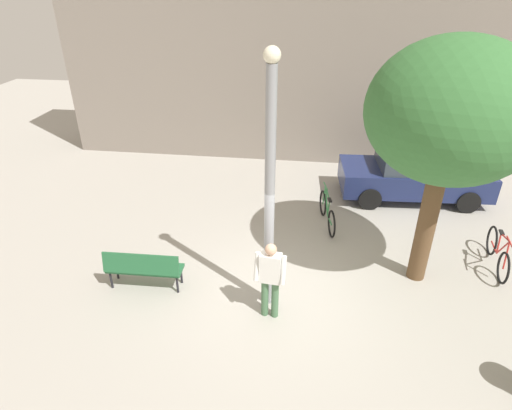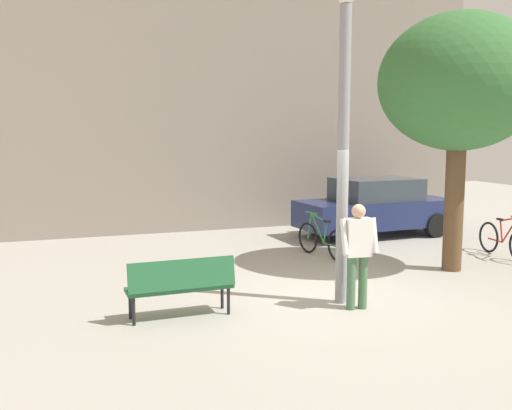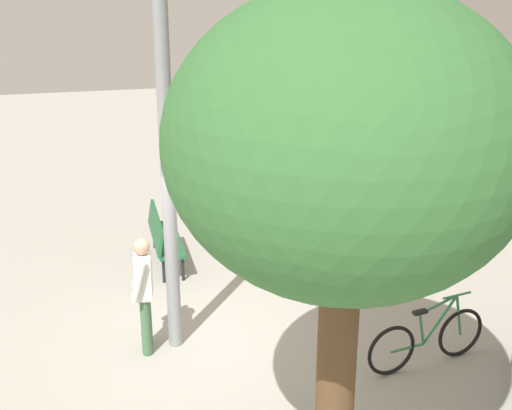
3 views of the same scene
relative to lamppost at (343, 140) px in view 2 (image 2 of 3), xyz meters
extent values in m
plane|color=#A8A399|center=(0.13, 0.31, -2.66)|extent=(36.00, 36.00, 0.00)
cube|color=gray|center=(0.13, 8.45, 0.79)|extent=(15.99, 2.00, 6.89)
cylinder|color=gray|center=(0.00, 0.00, -0.29)|extent=(0.19, 0.19, 4.73)
cylinder|color=#47704C|center=(0.18, -0.40, -2.23)|extent=(0.14, 0.14, 0.85)
cylinder|color=#47704C|center=(-0.02, -0.38, -2.23)|extent=(0.14, 0.14, 0.85)
cube|color=white|center=(0.08, -0.39, -1.51)|extent=(0.42, 0.26, 0.60)
sphere|color=tan|center=(0.08, -0.39, -1.10)|extent=(0.22, 0.22, 0.22)
cylinder|color=white|center=(0.32, -0.47, -1.48)|extent=(0.11, 0.24, 0.55)
cylinder|color=white|center=(-0.18, -0.42, -1.48)|extent=(0.11, 0.24, 0.55)
cube|color=#236038|center=(-2.64, 0.16, -2.21)|extent=(1.61, 0.48, 0.06)
cube|color=#236038|center=(-2.63, -0.03, -1.96)|extent=(1.60, 0.17, 0.44)
cylinder|color=black|center=(-3.36, 0.30, -2.45)|extent=(0.05, 0.05, 0.42)
cylinder|color=black|center=(-1.92, 0.34, -2.45)|extent=(0.05, 0.05, 0.42)
cylinder|color=black|center=(-3.35, -0.02, -2.45)|extent=(0.05, 0.05, 0.42)
cylinder|color=black|center=(-1.91, 0.02, -2.45)|extent=(0.05, 0.05, 0.42)
cylinder|color=brown|center=(3.17, 1.25, -1.34)|extent=(0.38, 0.38, 2.64)
ellipsoid|color=#366F36|center=(3.17, 1.25, 1.08)|extent=(3.14, 3.14, 2.67)
torus|color=black|center=(1.12, 3.73, -2.30)|extent=(0.19, 0.71, 0.71)
torus|color=black|center=(1.33, 2.65, -2.30)|extent=(0.19, 0.71, 0.71)
cylinder|color=#338447|center=(1.19, 3.37, -2.02)|extent=(0.13, 0.50, 0.64)
cylinder|color=#338447|center=(1.20, 3.33, -1.78)|extent=(0.15, 0.58, 0.18)
cylinder|color=#338447|center=(1.24, 3.09, -2.09)|extent=(0.06, 0.14, 0.48)
cylinder|color=#338447|center=(1.28, 2.90, -2.33)|extent=(0.13, 0.50, 0.04)
cylinder|color=#338447|center=(1.13, 3.67, -2.02)|extent=(0.07, 0.17, 0.63)
cube|color=black|center=(1.25, 3.05, -1.83)|extent=(0.12, 0.21, 0.04)
cylinder|color=#338447|center=(1.14, 3.61, -1.71)|extent=(0.11, 0.44, 0.03)
torus|color=black|center=(5.09, 2.40, -2.30)|extent=(0.13, 0.71, 0.71)
cylinder|color=red|center=(5.00, 1.67, -2.02)|extent=(0.09, 0.50, 0.64)
cylinder|color=red|center=(5.01, 1.72, -1.78)|extent=(0.10, 0.58, 0.18)
cylinder|color=red|center=(5.04, 1.95, -2.09)|extent=(0.05, 0.14, 0.48)
cylinder|color=red|center=(5.06, 2.15, -2.33)|extent=(0.09, 0.50, 0.04)
cube|color=black|center=(5.04, 2.00, -1.83)|extent=(0.10, 0.21, 0.04)
cube|color=navy|center=(3.73, 5.14, -2.04)|extent=(4.29, 1.95, 0.70)
cube|color=#333D47|center=(3.73, 5.14, -1.41)|extent=(2.19, 1.69, 0.60)
cylinder|color=black|center=(5.03, 6.02, -2.34)|extent=(0.65, 0.26, 0.64)
cylinder|color=black|center=(5.13, 4.42, -2.34)|extent=(0.65, 0.26, 0.64)
cylinder|color=black|center=(2.34, 5.86, -2.34)|extent=(0.65, 0.26, 0.64)
cylinder|color=black|center=(2.43, 4.26, -2.34)|extent=(0.65, 0.26, 0.64)
camera|label=1|loc=(0.65, -6.70, 3.31)|focal=29.87mm
camera|label=2|loc=(-4.38, -8.22, 0.13)|focal=40.60mm
camera|label=3|loc=(8.59, -0.71, 2.70)|focal=49.48mm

